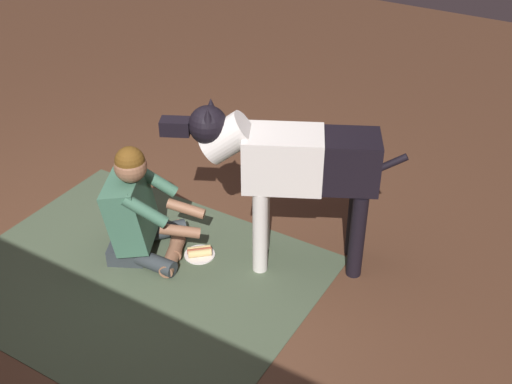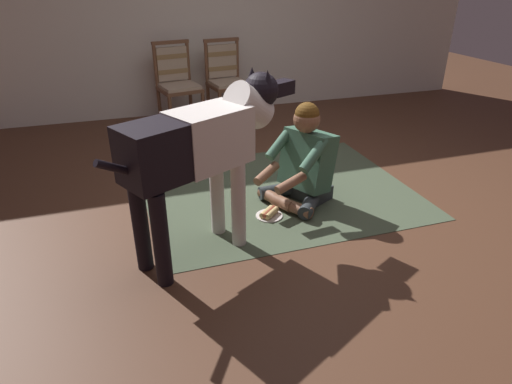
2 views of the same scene
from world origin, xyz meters
The scene contains 5 objects.
ground_plane centered at (0.00, 0.00, 0.00)m, with size 12.66×12.66×0.00m, color #503121.
area_rug centered at (-0.18, 0.09, 0.00)m, with size 2.25×1.80×0.01m, color #43503B.
person_sitting_on_floor centered at (-0.06, -0.13, 0.34)m, with size 0.71×0.63×0.83m.
large_dog centered at (-0.95, -0.58, 0.75)m, with size 1.38×0.78×1.15m.
hot_dog_on_plate centered at (-0.41, -0.30, 0.03)m, with size 0.21×0.21×0.06m.
Camera 1 is at (-2.52, 2.46, 2.81)m, focal length 45.34 mm.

